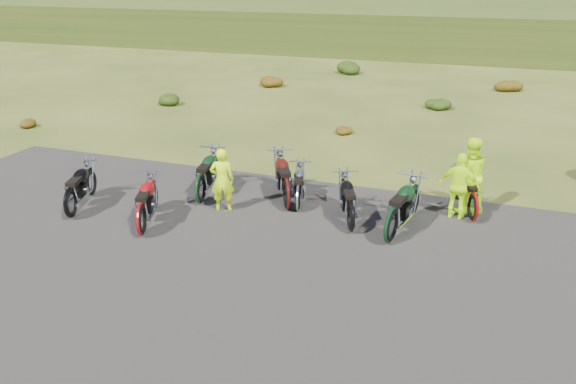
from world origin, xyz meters
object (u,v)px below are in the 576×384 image
at_px(motorcycle_0, 73,218).
at_px(motorcycle_3, 298,211).
at_px(motorcycle_7, 390,243).
at_px(person_middle, 222,181).

xyz_separation_m(motorcycle_0, motorcycle_3, (5.10, 2.28, 0.00)).
xyz_separation_m(motorcycle_7, person_middle, (-4.30, 0.36, 0.81)).
distance_m(motorcycle_0, motorcycle_3, 5.58).
height_order(motorcycle_0, motorcycle_3, motorcycle_0).
xyz_separation_m(motorcycle_0, motorcycle_7, (7.62, 1.29, 0.00)).
bearing_deg(motorcycle_7, person_middle, 94.74).
bearing_deg(motorcycle_3, motorcycle_7, -127.01).
height_order(motorcycle_3, motorcycle_7, motorcycle_7).
height_order(motorcycle_7, person_middle, person_middle).
distance_m(motorcycle_0, person_middle, 3.79).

